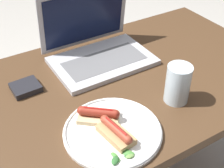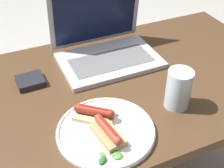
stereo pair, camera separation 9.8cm
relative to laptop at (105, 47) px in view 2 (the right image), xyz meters
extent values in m
cube|color=#4C331E|center=(0.03, -0.17, -0.06)|extent=(1.16, 0.71, 0.04)
cylinder|color=#4C331E|center=(0.53, 0.11, -0.42)|extent=(0.06, 0.06, 0.67)
cylinder|color=#4C331E|center=(-0.46, 0.11, -0.42)|extent=(0.06, 0.06, 0.67)
cube|color=#B7B7BC|center=(0.00, -0.04, -0.04)|extent=(0.37, 0.24, 0.02)
cube|color=slate|center=(0.00, -0.05, -0.03)|extent=(0.30, 0.13, 0.00)
cube|color=#B7B7BC|center=(0.00, 0.10, 0.09)|extent=(0.37, 0.03, 0.23)
cube|color=#0C1433|center=(0.00, 0.09, 0.09)|extent=(0.33, 0.02, 0.20)
cylinder|color=white|center=(-0.16, -0.37, -0.04)|extent=(0.28, 0.28, 0.01)
torus|color=white|center=(-0.16, -0.37, -0.03)|extent=(0.28, 0.28, 0.01)
cube|color=tan|center=(-0.16, -0.39, -0.03)|extent=(0.07, 0.12, 0.02)
cylinder|color=#9E3D28|center=(-0.16, -0.39, 0.00)|extent=(0.04, 0.10, 0.02)
sphere|color=#9E3D28|center=(-0.17, -0.34, 0.00)|extent=(0.02, 0.02, 0.02)
sphere|color=#9E3D28|center=(-0.15, -0.44, 0.00)|extent=(0.02, 0.02, 0.02)
cylinder|color=red|center=(-0.16, -0.39, 0.01)|extent=(0.02, 0.09, 0.01)
cube|color=#D6B784|center=(-0.17, -0.31, -0.03)|extent=(0.13, 0.13, 0.01)
cylinder|color=maroon|center=(-0.17, -0.31, -0.01)|extent=(0.09, 0.08, 0.03)
sphere|color=maroon|center=(-0.13, -0.34, -0.01)|extent=(0.03, 0.03, 0.03)
sphere|color=maroon|center=(-0.20, -0.27, -0.01)|extent=(0.03, 0.03, 0.03)
cylinder|color=red|center=(-0.17, -0.31, 0.01)|extent=(0.07, 0.06, 0.01)
ellipsoid|color=#387A33|center=(-0.17, -0.45, -0.03)|extent=(0.03, 0.03, 0.01)
ellipsoid|color=#4C8E3D|center=(-0.16, -0.46, -0.03)|extent=(0.04, 0.04, 0.01)
ellipsoid|color=#2D662D|center=(-0.17, -0.47, -0.03)|extent=(0.02, 0.02, 0.01)
ellipsoid|color=#709E4C|center=(-0.17, -0.47, -0.03)|extent=(0.03, 0.02, 0.01)
ellipsoid|color=#4C8E3D|center=(-0.20, -0.45, -0.03)|extent=(0.02, 0.02, 0.00)
ellipsoid|color=#2D662D|center=(-0.21, -0.47, -0.03)|extent=(0.03, 0.03, 0.01)
ellipsoid|color=#4C8E3D|center=(-0.20, -0.47, -0.03)|extent=(0.02, 0.01, 0.01)
cylinder|color=silver|center=(0.10, -0.35, 0.02)|extent=(0.08, 0.08, 0.13)
cube|color=#232328|center=(-0.30, -0.05, -0.03)|extent=(0.09, 0.09, 0.02)
camera|label=1|loc=(-0.48, -0.90, 0.61)|focal=50.00mm
camera|label=2|loc=(-0.39, -0.95, 0.61)|focal=50.00mm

